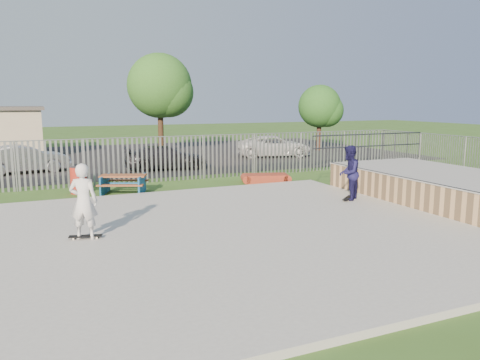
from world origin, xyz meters
name	(u,v)px	position (x,y,z in m)	size (l,w,h in m)	color
ground	(186,240)	(0.00, 0.00, 0.00)	(120.00, 120.00, 0.00)	#35551D
concrete_slab	(186,237)	(0.00, 0.00, 0.07)	(15.00, 12.00, 0.15)	#9C9C97
quarter_pipe	(433,186)	(9.50, 1.04, 0.56)	(5.50, 7.05, 2.19)	tan
fence	(174,174)	(1.00, 4.59, 1.00)	(26.04, 16.02, 2.00)	gray
picnic_table	(123,184)	(-0.39, 6.92, 0.37)	(2.14, 1.97, 0.73)	brown
funbox	(266,178)	(5.81, 6.98, 0.18)	(1.98, 1.39, 0.36)	maroon
trash_bin_red	(79,180)	(-1.98, 7.63, 0.51)	(0.62, 0.62, 1.03)	maroon
trash_bin_grey	(78,180)	(-2.00, 7.74, 0.52)	(0.62, 0.62, 1.03)	#2A2A2C
parking_lot	(97,158)	(0.00, 19.00, 0.01)	(40.00, 18.00, 0.02)	black
car_silver	(25,159)	(-3.98, 14.14, 0.71)	(1.47, 4.21, 1.39)	#B0B1B6
car_dark	(166,158)	(2.76, 12.53, 0.64)	(1.73, 4.26, 1.24)	black
car_white	(274,146)	(10.63, 15.38, 0.69)	(2.23, 4.83, 1.34)	silver
tree_mid	(160,86)	(4.60, 20.82, 4.57)	(4.40, 4.40, 6.79)	#3E2919
tree_right	(320,106)	(15.51, 17.71, 3.17)	(3.06, 3.06, 4.72)	#43271A
skateboard_a	(348,199)	(6.42, 1.85, 0.19)	(0.74, 0.66, 0.08)	black
skateboard_b	(86,237)	(-2.41, 0.64, 0.19)	(0.82, 0.39, 0.08)	black
skater_navy	(349,173)	(6.42, 1.85, 1.10)	(0.92, 0.72, 1.90)	#16143F
skater_white	(84,201)	(-2.41, 0.64, 1.10)	(0.69, 0.45, 1.90)	silver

